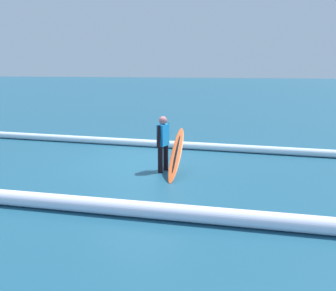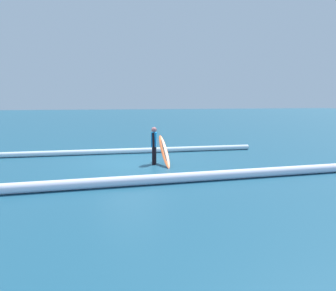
{
  "view_description": "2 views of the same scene",
  "coord_description": "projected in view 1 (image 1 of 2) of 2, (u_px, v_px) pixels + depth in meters",
  "views": [
    {
      "loc": [
        -2.83,
        9.17,
        2.82
      ],
      "look_at": [
        -1.26,
        1.7,
        1.02
      ],
      "focal_mm": 35.78,
      "sensor_mm": 36.0,
      "label": 1
    },
    {
      "loc": [
        1.36,
        12.16,
        2.58
      ],
      "look_at": [
        -1.21,
        1.59,
        0.92
      ],
      "focal_mm": 31.26,
      "sensor_mm": 36.0,
      "label": 2
    }
  ],
  "objects": [
    {
      "name": "ground_plane",
      "position": [
        138.0,
        164.0,
        9.95
      ],
      "size": [
        161.05,
        161.05,
        0.0
      ],
      "primitive_type": "plane",
      "color": "navy"
    },
    {
      "name": "surfer",
      "position": [
        163.0,
        141.0,
        9.06
      ],
      "size": [
        0.3,
        0.61,
        1.53
      ],
      "rotation": [
        0.0,
        0.0,
        1.23
      ],
      "color": "black",
      "rests_on": "ground_plane"
    },
    {
      "name": "surfboard",
      "position": [
        176.0,
        154.0,
        8.92
      ],
      "size": [
        0.28,
        1.67,
        1.14
      ],
      "color": "#E55926",
      "rests_on": "ground_plane"
    },
    {
      "name": "wave_crest_foreground",
      "position": [
        118.0,
        141.0,
        12.35
      ],
      "size": [
        15.91,
        0.92,
        0.26
      ],
      "primitive_type": "cylinder",
      "rotation": [
        0.0,
        1.57,
        -0.04
      ],
      "color": "white",
      "rests_on": "ground_plane"
    },
    {
      "name": "wave_crest_midground",
      "position": [
        152.0,
        210.0,
        6.35
      ],
      "size": [
        19.87,
        0.37,
        0.32
      ],
      "primitive_type": "cylinder",
      "rotation": [
        0.0,
        1.57,
        0.0
      ],
      "color": "white",
      "rests_on": "ground_plane"
    }
  ]
}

